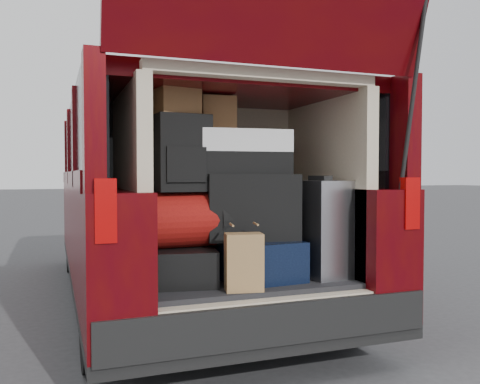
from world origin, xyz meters
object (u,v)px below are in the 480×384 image
Objects in this scene: black_soft_case at (251,207)px; silver_roller at (320,228)px; black_hardshell at (182,264)px; navy_hardshell at (255,259)px; twotone_duffel at (239,152)px; kraft_bag at (244,262)px; backpack at (182,153)px; red_duffel at (185,219)px.

silver_roller is at bearing -3.01° from black_soft_case.
black_soft_case is (0.43, -0.03, 0.34)m from black_hardshell.
black_soft_case is (-0.02, 0.02, 0.32)m from navy_hardshell.
black_soft_case is 0.34m from twotone_duffel.
silver_roller is 0.46m from black_soft_case.
kraft_bag is at bearing -126.49° from navy_hardshell.
black_hardshell is 1.64× the size of kraft_bag.
backpack is at bearing -170.30° from black_soft_case.
red_duffel is at bearing -172.77° from twotone_duffel.
black_hardshell is 0.66m from backpack.
kraft_bag is (-0.18, -0.29, 0.04)m from navy_hardshell.
backpack is at bearing -167.94° from twotone_duffel.
navy_hardshell is 0.78m from backpack.
red_duffel is 0.85× the size of twotone_duffel.
twotone_duffel is (0.36, 0.01, 0.67)m from black_hardshell.
twotone_duffel reaches higher than kraft_bag.
navy_hardshell is 0.46m from silver_roller.
black_soft_case reaches higher than red_duffel.
backpack is (-0.02, -0.03, 0.39)m from red_duffel.
kraft_bag is at bearing -42.81° from black_hardshell.
backpack reaches higher than black_hardshell.
black_soft_case is (0.16, 0.31, 0.28)m from kraft_bag.
silver_roller is 1.18× the size of red_duffel.
black_hardshell is at bearing 167.16° from silver_roller.
backpack reaches higher than twotone_duffel.
twotone_duffel reaches higher than navy_hardshell.
twotone_duffel is (-0.08, 0.06, 0.65)m from navy_hardshell.
twotone_duffel is (-0.06, 0.04, 0.33)m from black_soft_case.
black_hardshell is 0.43m from kraft_bag.
backpack is at bearing 173.27° from navy_hardshell.
navy_hardshell is 1.08× the size of red_duffel.
black_hardshell is 0.86× the size of twotone_duffel.
kraft_bag reaches higher than navy_hardshell.
backpack reaches higher than black_soft_case.
navy_hardshell is 0.91× the size of twotone_duffel.
navy_hardshell is at bearing 165.31° from silver_roller.
black_hardshell is at bearing 138.76° from kraft_bag.
twotone_duffel is at bearing 160.23° from silver_roller.
black_soft_case reaches higher than silver_roller.
black_hardshell is at bearing -174.72° from black_soft_case.
navy_hardshell is (0.44, -0.05, 0.02)m from black_hardshell.
kraft_bag is 0.45m from black_soft_case.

